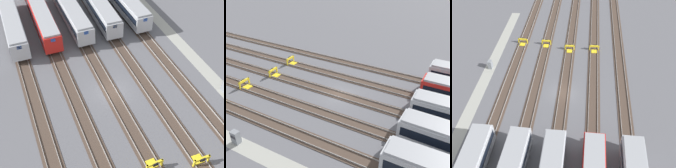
% 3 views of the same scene
% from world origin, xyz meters
% --- Properties ---
extents(ground_plane, '(400.00, 400.00, 0.00)m').
position_xyz_m(ground_plane, '(0.00, 0.00, 0.00)').
color(ground_plane, '#5B5B60').
extents(service_walkway, '(54.00, 2.00, 0.01)m').
position_xyz_m(service_walkway, '(0.00, -14.43, 0.00)').
color(service_walkway, '#9E9E93').
rests_on(service_walkway, ground).
extents(rail_track_nearest, '(90.00, 2.23, 0.21)m').
position_xyz_m(rail_track_nearest, '(0.00, -9.95, 0.04)').
color(rail_track_nearest, '#47382D').
rests_on(rail_track_nearest, ground).
extents(rail_track_near_inner, '(90.00, 2.23, 0.21)m').
position_xyz_m(rail_track_near_inner, '(0.00, -4.98, 0.04)').
color(rail_track_near_inner, '#47382D').
rests_on(rail_track_near_inner, ground).
extents(rail_track_middle, '(90.00, 2.24, 0.21)m').
position_xyz_m(rail_track_middle, '(0.00, 0.00, 0.04)').
color(rail_track_middle, '#47382D').
rests_on(rail_track_middle, ground).
extents(rail_track_far_inner, '(90.00, 2.23, 0.21)m').
position_xyz_m(rail_track_far_inner, '(0.00, 4.98, 0.04)').
color(rail_track_far_inner, '#47382D').
rests_on(rail_track_far_inner, ground).
extents(rail_track_farthest, '(90.00, 2.23, 0.21)m').
position_xyz_m(rail_track_farthest, '(0.00, 9.95, 0.04)').
color(rail_track_farthest, '#47382D').
rests_on(rail_track_farthest, ground).
extents(bumper_stop_near_inner_track, '(1.35, 2.00, 1.22)m').
position_xyz_m(bumper_stop_near_inner_track, '(-13.74, -4.98, 0.51)').
color(bumper_stop_near_inner_track, yellow).
rests_on(bumper_stop_near_inner_track, ground).
extents(bumper_stop_middle_track, '(1.37, 2.01, 1.22)m').
position_xyz_m(bumper_stop_middle_track, '(-12.38, 0.01, 0.51)').
color(bumper_stop_middle_track, yellow).
rests_on(bumper_stop_middle_track, ground).
extents(bumper_stop_far_inner_track, '(1.36, 2.00, 1.22)m').
position_xyz_m(bumper_stop_far_inner_track, '(-12.72, 4.98, 0.51)').
color(bumper_stop_far_inner_track, yellow).
rests_on(bumper_stop_far_inner_track, ground).
extents(electrical_cabinet, '(0.90, 0.73, 1.60)m').
position_xyz_m(electrical_cabinet, '(-5.48, -14.33, 0.80)').
color(electrical_cabinet, gray).
rests_on(electrical_cabinet, ground).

